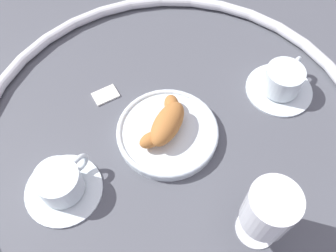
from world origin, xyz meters
name	(u,v)px	position (x,y,z in m)	size (l,w,h in m)	color
ground_plane	(173,137)	(0.00, 0.00, 0.00)	(2.20, 2.20, 0.00)	#4C4F56
table_chrome_rim	(173,134)	(0.00, 0.00, 0.01)	(0.76, 0.76, 0.02)	silver
pastry_plate	(168,131)	(0.00, 0.01, 0.01)	(0.19, 0.19, 0.02)	silver
croissant_large	(166,122)	(0.00, 0.01, 0.04)	(0.14, 0.07, 0.04)	#AD6B33
coffee_cup_near	(61,184)	(-0.16, 0.15, 0.03)	(0.14, 0.14, 0.06)	silver
coffee_cup_far	(282,82)	(0.18, -0.17, 0.03)	(0.14, 0.14, 0.06)	silver
juice_glass_left	(269,211)	(-0.12, -0.18, 0.09)	(0.08, 0.08, 0.14)	white
sugar_packet	(105,94)	(0.05, 0.16, 0.00)	(0.05, 0.03, 0.01)	white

